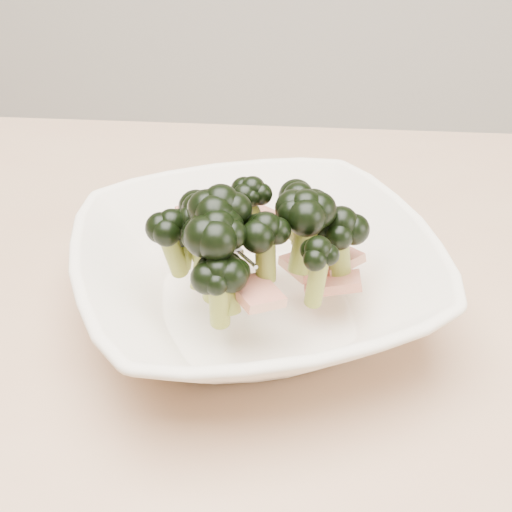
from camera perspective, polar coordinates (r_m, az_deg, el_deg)
name	(u,v)px	position (r m, az deg, el deg)	size (l,w,h in m)	color
dining_table	(121,452)	(0.58, -10.77, -15.15)	(1.20, 0.80, 0.75)	tan
broccoli_dish	(256,269)	(0.51, -0.02, -1.05)	(0.33, 0.33, 0.12)	white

